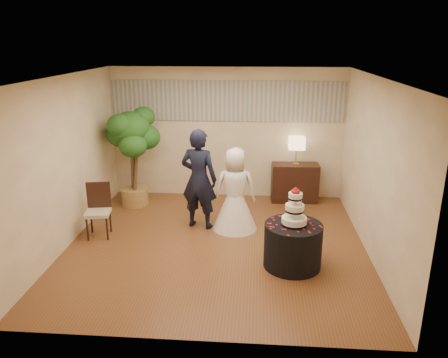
# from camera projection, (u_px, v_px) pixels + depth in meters

# --- Properties ---
(floor) EXTENTS (5.00, 5.00, 0.00)m
(floor) POSITION_uv_depth(u_px,v_px,m) (216.00, 244.00, 7.46)
(floor) COLOR brown
(floor) RESTS_ON ground
(ceiling) EXTENTS (5.00, 5.00, 0.00)m
(ceiling) POSITION_uv_depth(u_px,v_px,m) (215.00, 77.00, 6.59)
(ceiling) COLOR white
(ceiling) RESTS_ON wall_back
(wall_back) EXTENTS (5.00, 0.06, 2.80)m
(wall_back) POSITION_uv_depth(u_px,v_px,m) (227.00, 134.00, 9.40)
(wall_back) COLOR beige
(wall_back) RESTS_ON ground
(wall_front) EXTENTS (5.00, 0.06, 2.80)m
(wall_front) POSITION_uv_depth(u_px,v_px,m) (194.00, 231.00, 4.65)
(wall_front) COLOR beige
(wall_front) RESTS_ON ground
(wall_left) EXTENTS (0.06, 5.00, 2.80)m
(wall_left) POSITION_uv_depth(u_px,v_px,m) (65.00, 163.00, 7.21)
(wall_left) COLOR beige
(wall_left) RESTS_ON ground
(wall_right) EXTENTS (0.06, 5.00, 2.80)m
(wall_right) POSITION_uv_depth(u_px,v_px,m) (374.00, 169.00, 6.84)
(wall_right) COLOR beige
(wall_right) RESTS_ON ground
(mural_border) EXTENTS (4.90, 0.02, 0.85)m
(mural_border) POSITION_uv_depth(u_px,v_px,m) (227.00, 101.00, 9.16)
(mural_border) COLOR #9C9D91
(mural_border) RESTS_ON wall_back
(groom) EXTENTS (0.76, 0.59, 1.85)m
(groom) POSITION_uv_depth(u_px,v_px,m) (199.00, 179.00, 7.90)
(groom) COLOR black
(groom) RESTS_ON floor
(bride) EXTENTS (0.87, 0.87, 1.53)m
(bride) POSITION_uv_depth(u_px,v_px,m) (235.00, 189.00, 7.86)
(bride) COLOR white
(bride) RESTS_ON floor
(cake_table) EXTENTS (1.05, 1.05, 0.69)m
(cake_table) POSITION_uv_depth(u_px,v_px,m) (293.00, 245.00, 6.65)
(cake_table) COLOR black
(cake_table) RESTS_ON floor
(wedding_cake) EXTENTS (0.38, 0.38, 0.59)m
(wedding_cake) POSITION_uv_depth(u_px,v_px,m) (295.00, 206.00, 6.46)
(wedding_cake) COLOR white
(wedding_cake) RESTS_ON cake_table
(console) EXTENTS (1.00, 0.48, 0.82)m
(console) POSITION_uv_depth(u_px,v_px,m) (295.00, 183.00, 9.34)
(console) COLOR black
(console) RESTS_ON floor
(table_lamp) EXTENTS (0.33, 0.33, 0.58)m
(table_lamp) POSITION_uv_depth(u_px,v_px,m) (296.00, 151.00, 9.13)
(table_lamp) COLOR beige
(table_lamp) RESTS_ON console
(ficus_tree) EXTENTS (1.29, 1.29, 2.08)m
(ficus_tree) POSITION_uv_depth(u_px,v_px,m) (132.00, 157.00, 8.93)
(ficus_tree) COLOR #22581B
(ficus_tree) RESTS_ON floor
(side_chair) EXTENTS (0.50, 0.52, 0.95)m
(side_chair) POSITION_uv_depth(u_px,v_px,m) (98.00, 211.00, 7.63)
(side_chair) COLOR black
(side_chair) RESTS_ON floor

